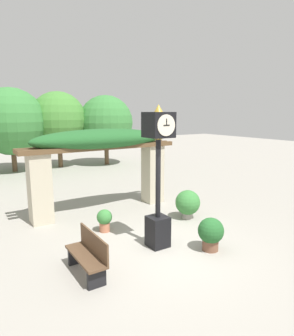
{
  "coord_description": "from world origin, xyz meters",
  "views": [
    {
      "loc": [
        -4.12,
        -5.64,
        3.37
      ],
      "look_at": [
        -0.0,
        0.74,
        1.96
      ],
      "focal_mm": 32.0,
      "sensor_mm": 36.0,
      "label": 1
    }
  ],
  "objects_px": {
    "pedestal_clock": "(158,174)",
    "potted_plant_near_left": "(211,233)",
    "park_bench": "(88,255)",
    "potted_plant_far_left": "(188,203)",
    "potted_plant_near_right": "(104,219)"
  },
  "relations": [
    {
      "from": "pedestal_clock",
      "to": "park_bench",
      "type": "bearing_deg",
      "value": -171.17
    },
    {
      "from": "pedestal_clock",
      "to": "potted_plant_near_right",
      "type": "distance_m",
      "value": 2.34
    },
    {
      "from": "pedestal_clock",
      "to": "potted_plant_near_left",
      "type": "xyz_separation_m",
      "value": [
        0.97,
        -0.9,
        -1.43
      ]
    },
    {
      "from": "potted_plant_far_left",
      "to": "park_bench",
      "type": "xyz_separation_m",
      "value": [
        -3.98,
        -1.47,
        -0.08
      ]
    },
    {
      "from": "park_bench",
      "to": "potted_plant_near_left",
      "type": "bearing_deg",
      "value": 78.82
    },
    {
      "from": "potted_plant_near_left",
      "to": "pedestal_clock",
      "type": "bearing_deg",
      "value": 137.34
    },
    {
      "from": "potted_plant_near_left",
      "to": "park_bench",
      "type": "xyz_separation_m",
      "value": [
        -2.97,
        0.59,
        -0.03
      ]
    },
    {
      "from": "pedestal_clock",
      "to": "potted_plant_near_left",
      "type": "bearing_deg",
      "value": -42.66
    },
    {
      "from": "potted_plant_far_left",
      "to": "park_bench",
      "type": "height_order",
      "value": "potted_plant_far_left"
    },
    {
      "from": "potted_plant_near_right",
      "to": "potted_plant_far_left",
      "type": "relative_size",
      "value": 0.7
    },
    {
      "from": "potted_plant_near_left",
      "to": "potted_plant_far_left",
      "type": "distance_m",
      "value": 2.3
    },
    {
      "from": "potted_plant_far_left",
      "to": "pedestal_clock",
      "type": "bearing_deg",
      "value": -149.63
    },
    {
      "from": "pedestal_clock",
      "to": "potted_plant_near_right",
      "type": "relative_size",
      "value": 5.47
    },
    {
      "from": "potted_plant_far_left",
      "to": "park_bench",
      "type": "distance_m",
      "value": 4.24
    },
    {
      "from": "potted_plant_near_right",
      "to": "potted_plant_far_left",
      "type": "xyz_separation_m",
      "value": [
        2.71,
        -0.45,
        0.14
      ]
    }
  ]
}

